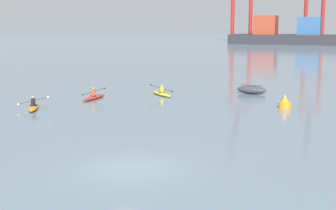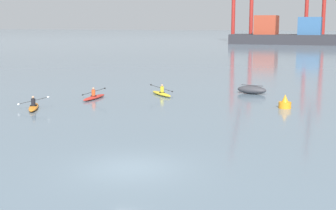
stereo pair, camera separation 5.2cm
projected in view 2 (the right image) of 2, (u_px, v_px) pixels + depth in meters
The scene contains 7 objects.
ground_plane at pixel (132, 168), 20.21m from camera, with size 800.00×800.00×0.00m, color slate.
container_barge at pixel (308, 35), 138.18m from camera, with size 44.99×11.26×8.31m.
capsized_dinghy at pixel (252, 90), 41.52m from camera, with size 2.77×1.59×0.76m.
channel_buoy at pixel (285, 103), 34.47m from camera, with size 0.90×0.90×1.00m.
kayak_yellow at pixel (162, 93), 40.67m from camera, with size 2.86×2.80×1.03m.
kayak_orange at pixel (34, 107), 34.17m from camera, with size 2.22×3.25×0.95m.
kayak_red at pixel (94, 97), 38.69m from camera, with size 2.21×3.40×1.00m.
Camera 2 is at (8.10, -17.77, 6.01)m, focal length 51.44 mm.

